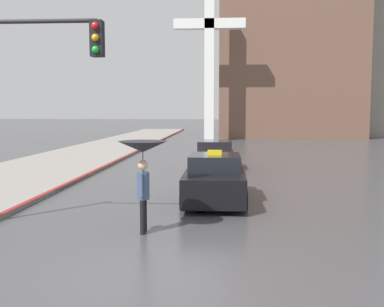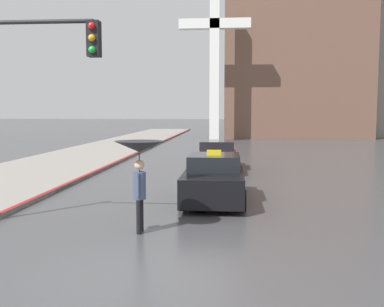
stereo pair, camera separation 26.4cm
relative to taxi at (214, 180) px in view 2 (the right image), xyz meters
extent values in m
plane|color=#424244|center=(-1.10, -6.80, -0.68)|extent=(300.00, 300.00, 0.00)
cube|color=black|center=(0.00, -0.04, -0.11)|extent=(1.80, 4.29, 0.82)
cube|color=black|center=(0.00, 0.18, 0.54)|extent=(1.58, 1.93, 0.47)
cylinder|color=black|center=(0.86, -1.37, -0.38)|extent=(0.20, 0.60, 0.60)
cylinder|color=black|center=(-0.85, -1.37, -0.38)|extent=(0.20, 0.60, 0.60)
cylinder|color=black|center=(0.86, 1.29, -0.38)|extent=(0.20, 0.60, 0.60)
cylinder|color=black|center=(-0.85, 1.29, -0.38)|extent=(0.20, 0.60, 0.60)
cube|color=yellow|center=(0.00, -0.04, 0.85)|extent=(0.44, 0.16, 0.16)
cube|color=#A52D23|center=(-0.12, 7.41, -0.16)|extent=(1.80, 4.72, 0.71)
cube|color=black|center=(-0.12, 7.64, 0.45)|extent=(1.58, 2.12, 0.52)
cylinder|color=black|center=(0.74, 5.95, -0.38)|extent=(0.20, 0.60, 0.60)
cylinder|color=black|center=(-0.97, 5.95, -0.38)|extent=(0.20, 0.60, 0.60)
cylinder|color=black|center=(0.74, 8.87, -0.38)|extent=(0.20, 0.60, 0.60)
cylinder|color=black|center=(-0.97, 8.87, -0.38)|extent=(0.20, 0.60, 0.60)
cylinder|color=black|center=(-1.57, -3.95, -0.28)|extent=(0.12, 0.12, 0.79)
cylinder|color=black|center=(-1.57, -3.73, -0.28)|extent=(0.12, 0.12, 0.79)
cylinder|color=#3D4C6B|center=(-1.57, -3.84, 0.43)|extent=(0.29, 0.29, 0.63)
sphere|color=#DBAD89|center=(-1.57, -3.84, 0.90)|extent=(0.23, 0.23, 0.23)
cylinder|color=#3D4C6B|center=(-1.57, -4.03, 0.47)|extent=(0.07, 0.07, 0.53)
cylinder|color=#3D4C6B|center=(-1.57, -3.66, 0.47)|extent=(0.07, 0.07, 0.53)
cone|color=#232328|center=(-1.57, -3.84, 1.33)|extent=(1.13, 1.13, 0.25)
cylinder|color=black|center=(-1.57, -3.84, 0.98)|extent=(0.02, 0.02, 0.69)
cube|color=#BFB28C|center=(-1.62, -3.58, -0.24)|extent=(0.10, 0.18, 0.28)
cylinder|color=black|center=(-4.47, -3.79, 4.16)|extent=(3.75, 0.10, 0.10)
cube|color=black|center=(-2.59, -3.79, 3.76)|extent=(0.28, 0.28, 0.80)
sphere|color=red|center=(-2.59, -3.95, 4.02)|extent=(0.16, 0.16, 0.16)
sphere|color=orange|center=(-2.59, -3.95, 3.76)|extent=(0.16, 0.16, 0.16)
sphere|color=green|center=(-2.59, -3.95, 3.50)|extent=(0.16, 0.16, 0.16)
cube|color=white|center=(-1.00, 28.45, 6.84)|extent=(0.90, 0.90, 15.03)
cube|color=white|center=(-1.00, 28.45, 10.14)|extent=(6.61, 0.90, 0.90)
camera|label=1|loc=(0.23, -13.91, 2.13)|focal=42.00mm
camera|label=2|loc=(0.49, -13.89, 2.13)|focal=42.00mm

